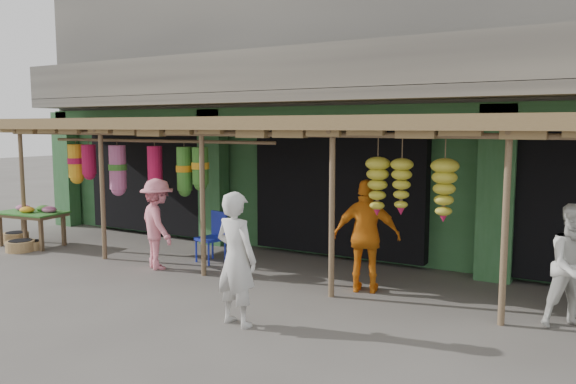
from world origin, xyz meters
The scene contains 12 objects.
ground centered at (0.00, 0.00, 0.00)m, with size 80.00×80.00×0.00m, color #514C47.
building centered at (0.00, 4.87, 3.37)m, with size 16.40×6.80×7.00m.
awning centered at (-0.13, 0.80, 2.57)m, with size 14.00×2.70×2.79m.
flower_table centered at (-6.33, -0.11, 0.72)m, with size 1.57×1.02×0.89m.
blue_chair centered at (-1.98, 0.73, 0.54)m, with size 0.57×0.58×0.98m.
basket_left centered at (-7.00, -0.10, 0.11)m, with size 0.54×0.54×0.23m, color olive.
basket_mid centered at (-6.09, -0.61, 0.11)m, with size 0.58×0.58×0.22m, color #A37A49.
basket_right centered at (-6.00, -0.38, 0.09)m, with size 0.41×0.41×0.19m, color #AA7F4F.
person_front centered at (0.45, -1.95, 0.89)m, with size 0.65×0.43×1.79m, color silver.
person_right centered at (4.33, 0.15, 0.82)m, with size 0.80×0.62×1.64m, color silver.
person_vendor centered at (1.36, 0.32, 0.90)m, with size 1.06×0.44×1.80m, color orange.
person_shopper centered at (-2.55, -0.22, 0.84)m, with size 1.08×0.62×1.68m, color pink.
Camera 1 is at (4.66, -7.85, 2.62)m, focal length 35.00 mm.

